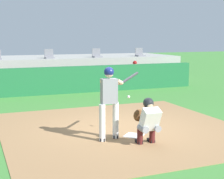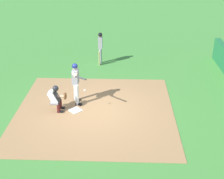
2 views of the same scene
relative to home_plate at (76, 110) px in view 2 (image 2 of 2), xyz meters
The scene contains 6 objects.
ground_plane 0.80m from the home_plate, 90.00° to the left, with size 80.00×80.00×0.00m, color #428438.
dirt_infield 0.80m from the home_plate, 90.00° to the left, with size 6.40×6.40×0.01m, color #9E754C.
home_plate is the anchor object (origin of this frame).
batter_at_plate 1.22m from the home_plate, behind, with size 1.33×0.74×1.80m.
catcher_crouched 0.95m from the home_plate, 90.15° to the right, with size 0.49×1.53×1.13m.
on_deck_batter 5.42m from the home_plate, behind, with size 0.58×0.23×1.79m.
Camera 2 is at (11.22, 1.12, 6.51)m, focal length 50.75 mm.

